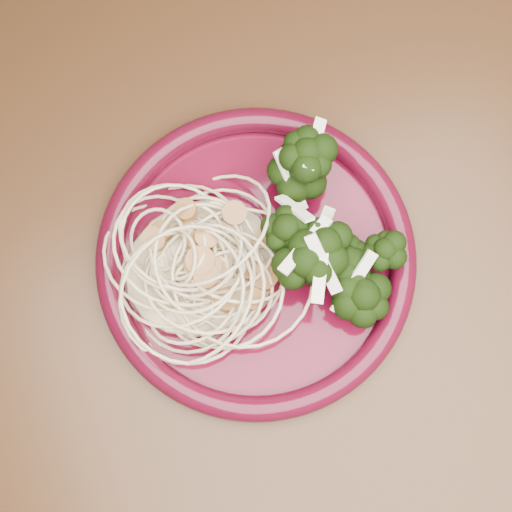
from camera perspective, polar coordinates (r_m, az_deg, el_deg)
The scene contains 6 objects.
dining_table at distance 0.77m, azimuth 6.46°, elevation 5.24°, with size 1.20×0.80×0.75m.
dinner_plate at distance 0.63m, azimuth -0.00°, elevation -0.19°, with size 0.34×0.34×0.02m.
spaghetti_pile at distance 0.62m, azimuth -4.43°, elevation -0.66°, with size 0.14×0.12×0.03m, color beige.
scallop_cluster at distance 0.59m, azimuth -4.69°, elevation 0.07°, with size 0.12×0.12×0.04m, color #A57038, non-canonical shape.
broccoli_pile at distance 0.62m, azimuth 5.48°, elevation 1.17°, with size 0.10×0.16×0.06m, color black.
onion_garnish at distance 0.58m, azimuth 5.79°, elevation 1.98°, with size 0.07×0.10×0.05m, color white, non-canonical shape.
Camera 1 is at (-0.17, -0.19, 1.38)m, focal length 50.00 mm.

